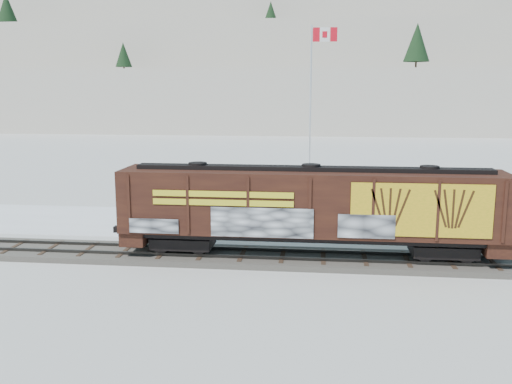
# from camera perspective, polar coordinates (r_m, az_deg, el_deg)

# --- Properties ---
(ground) EXTENTS (500.00, 500.00, 0.00)m
(ground) POSITION_cam_1_polar(r_m,az_deg,el_deg) (28.62, -1.35, -6.76)
(ground) COLOR white
(ground) RESTS_ON ground
(rail_track) EXTENTS (50.00, 3.40, 0.43)m
(rail_track) POSITION_cam_1_polar(r_m,az_deg,el_deg) (28.57, -1.36, -6.48)
(rail_track) COLOR #59544C
(rail_track) RESTS_ON ground
(parking_strip) EXTENTS (40.00, 8.00, 0.03)m
(parking_strip) POSITION_cam_1_polar(r_m,az_deg,el_deg) (35.80, 0.28, -3.24)
(parking_strip) COLOR white
(parking_strip) RESTS_ON ground
(hillside) EXTENTS (360.00, 110.00, 93.00)m
(hillside) POSITION_cam_1_polar(r_m,az_deg,el_deg) (167.04, 5.30, 12.29)
(hillside) COLOR white
(hillside) RESTS_ON ground
(hopper_railcar) EXTENTS (18.38, 3.06, 4.30)m
(hopper_railcar) POSITION_cam_1_polar(r_m,az_deg,el_deg) (27.66, 5.47, -1.33)
(hopper_railcar) COLOR black
(hopper_railcar) RESTS_ON rail_track
(flagpole) EXTENTS (2.30, 0.90, 12.94)m
(flagpole) POSITION_cam_1_polar(r_m,az_deg,el_deg) (42.81, 5.54, 5.55)
(flagpole) COLOR silver
(flagpole) RESTS_ON ground
(car_silver) EXTENTS (4.29, 2.31, 1.39)m
(car_silver) POSITION_cam_1_polar(r_m,az_deg,el_deg) (34.37, -4.94, -2.64)
(car_silver) COLOR #AAACB1
(car_silver) RESTS_ON parking_strip
(car_white) EXTENTS (4.62, 2.43, 1.45)m
(car_white) POSITION_cam_1_polar(r_m,az_deg,el_deg) (36.00, 0.59, -1.96)
(car_white) COLOR silver
(car_white) RESTS_ON parking_strip
(car_dark) EXTENTS (5.01, 3.26, 1.35)m
(car_dark) POSITION_cam_1_polar(r_m,az_deg,el_deg) (34.03, 14.77, -3.11)
(car_dark) COLOR black
(car_dark) RESTS_ON parking_strip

